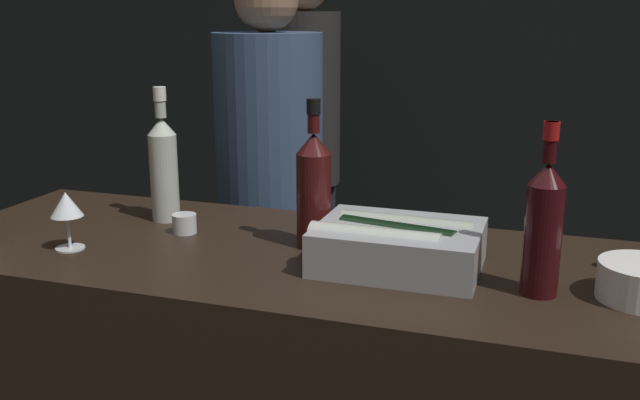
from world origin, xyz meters
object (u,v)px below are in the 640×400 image
(wine_glass, at_px, (66,207))
(white_wine_bottle, at_px, (164,165))
(red_wine_bottle_tall, at_px, (544,225))
(person_blond_tee, at_px, (304,142))
(ice_bin_with_bottles, at_px, (397,244))
(person_in_hoodie, at_px, (270,196))
(red_wine_bottle_black_foil, at_px, (314,187))
(candle_votive, at_px, (184,223))

(wine_glass, height_order, white_wine_bottle, white_wine_bottle)
(red_wine_bottle_tall, relative_size, white_wine_bottle, 0.97)
(wine_glass, distance_m, red_wine_bottle_tall, 1.05)
(red_wine_bottle_tall, distance_m, person_blond_tee, 1.93)
(white_wine_bottle, relative_size, person_blond_tee, 0.20)
(wine_glass, xyz_separation_m, person_blond_tee, (-0.01, 1.66, -0.13))
(red_wine_bottle_tall, bearing_deg, wine_glass, -176.64)
(person_blond_tee, bearing_deg, white_wine_bottle, 20.52)
(ice_bin_with_bottles, distance_m, wine_glass, 0.76)
(white_wine_bottle, distance_m, person_in_hoodie, 0.65)
(red_wine_bottle_black_foil, xyz_separation_m, person_in_hoodie, (-0.40, 0.69, -0.23))
(wine_glass, xyz_separation_m, person_in_hoodie, (0.14, 0.89, -0.18))
(candle_votive, bearing_deg, person_in_hoodie, 94.64)
(candle_votive, xyz_separation_m, person_blond_tee, (-0.21, 1.47, -0.05))
(wine_glass, height_order, person_in_hoodie, person_in_hoodie)
(red_wine_bottle_black_foil, bearing_deg, red_wine_bottle_tall, -15.04)
(red_wine_bottle_black_foil, relative_size, person_blond_tee, 0.19)
(ice_bin_with_bottles, xyz_separation_m, red_wine_bottle_tall, (0.30, -0.06, 0.09))
(person_in_hoodie, bearing_deg, person_blond_tee, -155.41)
(red_wine_bottle_black_foil, xyz_separation_m, person_blond_tee, (-0.55, 1.47, -0.17))
(person_in_hoodie, height_order, person_blond_tee, person_blond_tee)
(white_wine_bottle, bearing_deg, red_wine_bottle_tall, -13.15)
(wine_glass, xyz_separation_m, white_wine_bottle, (0.09, 0.28, 0.05))
(red_wine_bottle_black_foil, xyz_separation_m, white_wine_bottle, (-0.44, 0.09, 0.00))
(ice_bin_with_bottles, height_order, red_wine_bottle_tall, red_wine_bottle_tall)
(wine_glass, bearing_deg, ice_bin_with_bottles, 9.14)
(ice_bin_with_bottles, distance_m, person_blond_tee, 1.72)
(ice_bin_with_bottles, bearing_deg, red_wine_bottle_tall, -11.26)
(candle_votive, bearing_deg, red_wine_bottle_black_foil, 0.50)
(ice_bin_with_bottles, relative_size, person_in_hoodie, 0.21)
(red_wine_bottle_black_foil, xyz_separation_m, red_wine_bottle_tall, (0.51, -0.14, -0.00))
(candle_votive, xyz_separation_m, red_wine_bottle_black_foil, (0.34, 0.00, 0.12))
(wine_glass, relative_size, red_wine_bottle_black_foil, 0.39)
(red_wine_bottle_black_foil, height_order, person_in_hoodie, person_in_hoodie)
(candle_votive, distance_m, person_blond_tee, 1.48)
(red_wine_bottle_tall, xyz_separation_m, person_in_hoodie, (-0.91, 0.83, -0.22))
(ice_bin_with_bottles, xyz_separation_m, wine_glass, (-0.75, -0.12, 0.05))
(candle_votive, height_order, white_wine_bottle, white_wine_bottle)
(red_wine_bottle_black_foil, bearing_deg, person_blond_tee, 110.48)
(ice_bin_with_bottles, height_order, wine_glass, wine_glass)
(candle_votive, xyz_separation_m, red_wine_bottle_tall, (0.85, -0.13, 0.12))
(white_wine_bottle, bearing_deg, red_wine_bottle_black_foil, -10.94)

